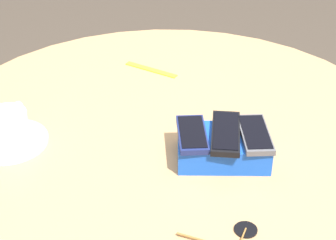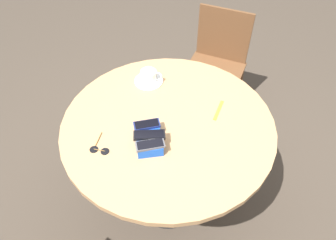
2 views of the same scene
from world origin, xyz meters
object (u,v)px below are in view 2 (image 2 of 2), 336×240
at_px(phone_navy, 147,125).
at_px(chair_near_window, 215,68).
at_px(phone_black, 149,135).
at_px(saucer, 149,81).
at_px(coffee_cup, 149,76).
at_px(phone_gray, 150,145).
at_px(phone_box, 149,139).
at_px(sunglasses, 99,149).
at_px(lanyard_strap, 218,110).
at_px(round_table, 168,136).

relative_size(phone_navy, chair_near_window, 0.15).
bearing_deg(phone_black, phone_navy, 21.81).
bearing_deg(saucer, coffee_cup, -85.08).
distance_m(phone_gray, phone_black, 0.06).
xyz_separation_m(phone_box, phone_gray, (-0.06, -0.02, 0.03)).
xyz_separation_m(coffee_cup, sunglasses, (-0.50, 0.13, -0.04)).
distance_m(phone_black, phone_navy, 0.06).
xyz_separation_m(saucer, coffee_cup, (0.00, -0.00, 0.04)).
height_order(phone_box, phone_gray, phone_gray).
relative_size(coffee_cup, lanyard_strap, 0.82).
xyz_separation_m(phone_gray, phone_navy, (0.11, 0.04, 0.00)).
height_order(phone_gray, saucer, phone_gray).
xyz_separation_m(phone_gray, saucer, (0.48, 0.10, -0.05)).
distance_m(phone_navy, saucer, 0.37).
bearing_deg(sunglasses, saucer, -14.44).
height_order(lanyard_strap, chair_near_window, chair_near_window).
distance_m(coffee_cup, lanyard_strap, 0.42).
distance_m(phone_box, saucer, 0.43).
bearing_deg(round_table, saucer, 27.87).
distance_m(lanyard_strap, chair_near_window, 0.82).
bearing_deg(coffee_cup, chair_near_window, -31.50).
height_order(round_table, phone_box, phone_box).
xyz_separation_m(saucer, lanyard_strap, (-0.16, -0.39, -0.00)).
bearing_deg(saucer, phone_box, -168.55).
distance_m(phone_navy, chair_near_window, 1.06).
height_order(phone_box, saucer, phone_box).
bearing_deg(chair_near_window, phone_gray, 166.35).
distance_m(phone_gray, sunglasses, 0.24).
xyz_separation_m(phone_gray, lanyard_strap, (0.31, -0.28, -0.05)).
height_order(coffee_cup, chair_near_window, chair_near_window).
bearing_deg(sunglasses, phone_gray, -85.41).
bearing_deg(phone_black, coffee_cup, 11.61).
bearing_deg(phone_box, round_table, -26.56).
xyz_separation_m(phone_box, saucer, (0.42, 0.09, -0.02)).
relative_size(phone_gray, phone_navy, 1.04).
distance_m(sunglasses, chair_near_window, 1.23).
bearing_deg(phone_box, coffee_cup, 11.10).
relative_size(phone_navy, coffee_cup, 1.11).
bearing_deg(chair_near_window, lanyard_strap, -178.01).
xyz_separation_m(phone_black, sunglasses, (-0.07, 0.22, -0.05)).
distance_m(phone_black, lanyard_strap, 0.40).
bearing_deg(phone_gray, coffee_cup, 11.97).
bearing_deg(saucer, phone_navy, -169.74).
height_order(saucer, sunglasses, saucer).
bearing_deg(phone_navy, sunglasses, 124.21).
distance_m(saucer, lanyard_strap, 0.42).
height_order(phone_black, coffee_cup, coffee_cup).
relative_size(phone_gray, chair_near_window, 0.16).
xyz_separation_m(phone_navy, coffee_cup, (0.36, 0.06, -0.02)).
bearing_deg(phone_navy, saucer, 10.26).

